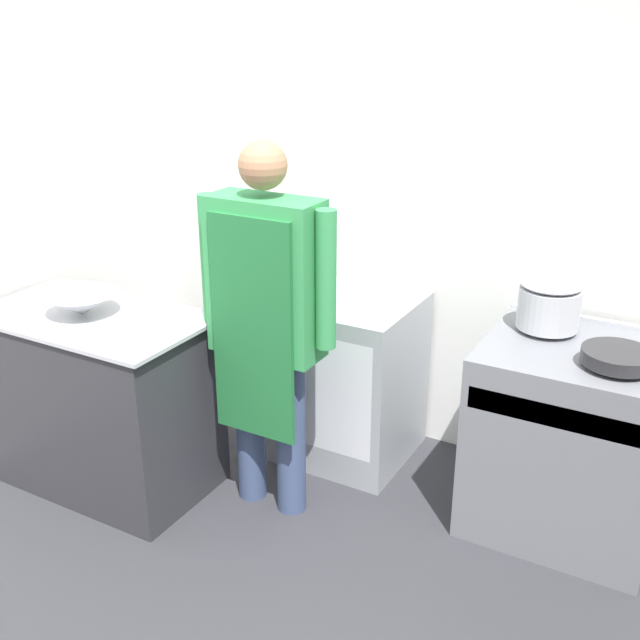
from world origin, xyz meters
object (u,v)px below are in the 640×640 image
Objects in this scene: stove at (569,438)px; fridge_unit at (349,378)px; mixing_bowl at (82,304)px; saute_pan at (618,357)px; stock_pot at (549,303)px; person_cook at (266,310)px.

fridge_unit is at bearing 176.49° from stove.
mixing_bowl is 2.44m from saute_pan.
stove is at bearing -35.06° from stock_pot.
person_cook is at bearing -163.85° from saute_pan.
stock_pot is (1.99, 0.92, 0.07)m from mixing_bowl.
person_cook is 6.01× the size of saute_pan.
stove is 0.52× the size of person_cook.
stove is 0.63m from stock_pot.
saute_pan reaches higher than fridge_unit.
fridge_unit is at bearing 171.51° from saute_pan.
mixing_bowl is (-2.18, -0.79, 0.52)m from stove.
person_cook is at bearing 15.40° from mixing_bowl.
stove is 2.38m from mixing_bowl.
mixing_bowl is (-0.90, -0.25, -0.05)m from person_cook.
stock_pot is at bearing 144.94° from stove.
saute_pan is at bearing 16.15° from person_cook.
person_cook is 0.93m from mixing_bowl.
fridge_unit is at bearing -176.64° from stock_pot.
mixing_bowl is at bearing -155.17° from stock_pot.
stove is at bearing 142.20° from saute_pan.
stock_pot is at bearing 143.62° from saute_pan.
stove is 0.54m from saute_pan.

